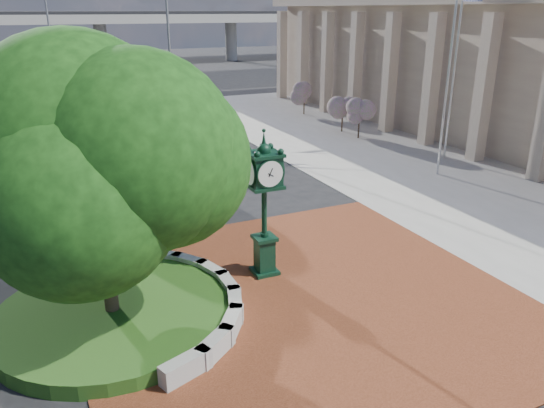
{
  "coord_description": "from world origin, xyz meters",
  "views": [
    {
      "loc": [
        -6.3,
        -12.67,
        7.75
      ],
      "look_at": [
        0.3,
        1.5,
        1.99
      ],
      "focal_mm": 35.0,
      "sensor_mm": 36.0,
      "label": 1
    }
  ],
  "objects_px": {
    "post_clock": "(264,199)",
    "street_lamp_near": "(172,41)",
    "street_lamp_far": "(53,38)",
    "flagpole_b": "(454,70)",
    "flagpole_a": "(449,70)",
    "parked_car": "(138,86)"
  },
  "relations": [
    {
      "from": "post_clock",
      "to": "street_lamp_near",
      "type": "xyz_separation_m",
      "value": [
        3.9,
        24.32,
        3.21
      ]
    },
    {
      "from": "post_clock",
      "to": "street_lamp_far",
      "type": "height_order",
      "value": "street_lamp_far"
    },
    {
      "from": "flagpole_b",
      "to": "street_lamp_near",
      "type": "distance_m",
      "value": 19.39
    },
    {
      "from": "flagpole_a",
      "to": "street_lamp_far",
      "type": "distance_m",
      "value": 35.3
    },
    {
      "from": "street_lamp_near",
      "to": "post_clock",
      "type": "bearing_deg",
      "value": -99.12
    },
    {
      "from": "street_lamp_near",
      "to": "street_lamp_far",
      "type": "distance_m",
      "value": 15.2
    },
    {
      "from": "post_clock",
      "to": "flagpole_b",
      "type": "bearing_deg",
      "value": 29.18
    },
    {
      "from": "post_clock",
      "to": "flagpole_a",
      "type": "distance_m",
      "value": 13.78
    },
    {
      "from": "street_lamp_far",
      "to": "post_clock",
      "type": "bearing_deg",
      "value": -85.52
    },
    {
      "from": "flagpole_b",
      "to": "street_lamp_far",
      "type": "height_order",
      "value": "flagpole_b"
    },
    {
      "from": "street_lamp_near",
      "to": "street_lamp_far",
      "type": "relative_size",
      "value": 1.04
    },
    {
      "from": "post_clock",
      "to": "parked_car",
      "type": "height_order",
      "value": "post_clock"
    },
    {
      "from": "flagpole_b",
      "to": "street_lamp_near",
      "type": "bearing_deg",
      "value": 123.0
    },
    {
      "from": "parked_car",
      "to": "street_lamp_far",
      "type": "bearing_deg",
      "value": -158.66
    },
    {
      "from": "parked_car",
      "to": "street_lamp_near",
      "type": "relative_size",
      "value": 0.42
    },
    {
      "from": "street_lamp_far",
      "to": "flagpole_a",
      "type": "bearing_deg",
      "value": -64.67
    },
    {
      "from": "flagpole_a",
      "to": "street_lamp_near",
      "type": "height_order",
      "value": "flagpole_a"
    },
    {
      "from": "post_clock",
      "to": "street_lamp_near",
      "type": "bearing_deg",
      "value": 80.88
    },
    {
      "from": "street_lamp_near",
      "to": "flagpole_a",
      "type": "bearing_deg",
      "value": -65.83
    },
    {
      "from": "flagpole_a",
      "to": "street_lamp_near",
      "type": "bearing_deg",
      "value": 114.17
    },
    {
      "from": "post_clock",
      "to": "flagpole_a",
      "type": "height_order",
      "value": "flagpole_a"
    },
    {
      "from": "post_clock",
      "to": "parked_car",
      "type": "bearing_deg",
      "value": 83.76
    }
  ]
}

